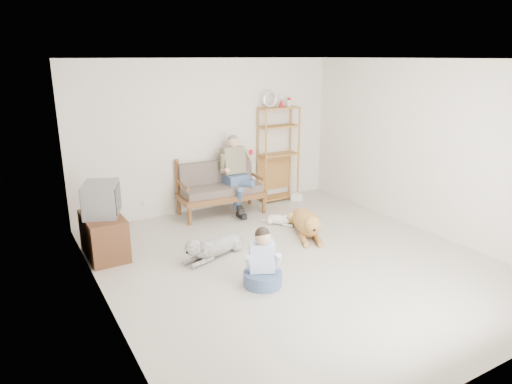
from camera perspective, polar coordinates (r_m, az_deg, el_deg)
floor at (r=6.40m, az=4.92°, el=-8.70°), size 5.50×5.50×0.00m
ceiling at (r=5.79m, az=5.60°, el=16.24°), size 5.50×5.50×0.00m
wall_back at (r=8.30m, az=-5.80°, el=6.98°), size 5.00×0.00×5.00m
wall_front at (r=4.12m, az=27.81°, el=-4.99°), size 5.00×0.00×5.00m
wall_left at (r=4.99m, az=-18.98°, el=-0.39°), size 0.00×5.50×5.50m
wall_right at (r=7.64m, az=20.84°, el=5.13°), size 0.00×5.50×5.50m
loveseat at (r=8.17m, az=-4.58°, el=0.63°), size 1.54×0.80×0.95m
man at (r=8.08m, az=-2.32°, el=1.63°), size 0.53×0.76×1.23m
etagere at (r=8.84m, az=2.82°, el=4.87°), size 0.81×0.35×2.12m
book_stack at (r=9.02m, az=5.00°, el=-0.57°), size 0.27×0.23×0.14m
tv_stand at (r=6.80m, az=-18.53°, el=-5.22°), size 0.52×0.91×0.60m
crt_tv at (r=6.66m, az=-18.72°, el=-0.85°), size 0.62×0.68×0.46m
wall_outlet at (r=8.12m, az=-13.60°, el=-1.27°), size 0.12×0.02×0.08m
golden_retriever at (r=7.31m, az=6.31°, el=-3.88°), size 0.76×1.40×0.45m
shaggy_dog at (r=6.50m, az=-5.44°, el=-6.86°), size 1.18×0.55×0.37m
terrier at (r=7.69m, az=3.31°, el=-3.40°), size 0.44×0.52×0.24m
child at (r=5.67m, az=0.81°, el=-9.05°), size 0.48×0.48×0.76m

